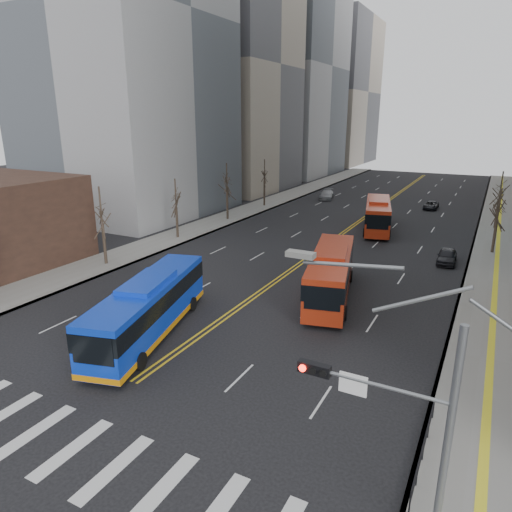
% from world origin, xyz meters
% --- Properties ---
extents(ground, '(220.00, 220.00, 0.00)m').
position_xyz_m(ground, '(0.00, 0.00, 0.00)').
color(ground, black).
extents(sidewalk_right, '(7.00, 130.00, 0.15)m').
position_xyz_m(sidewalk_right, '(17.50, 45.00, 0.07)').
color(sidewalk_right, gray).
rests_on(sidewalk_right, ground).
extents(sidewalk_left, '(5.00, 130.00, 0.15)m').
position_xyz_m(sidewalk_left, '(-16.50, 45.00, 0.07)').
color(sidewalk_left, gray).
rests_on(sidewalk_left, ground).
extents(crosswalk, '(26.70, 4.00, 0.01)m').
position_xyz_m(crosswalk, '(0.00, 0.00, 0.01)').
color(crosswalk, silver).
rests_on(crosswalk, ground).
extents(centerline, '(0.55, 100.00, 0.01)m').
position_xyz_m(centerline, '(0.00, 55.00, 0.01)').
color(centerline, gold).
rests_on(centerline, ground).
extents(office_towers, '(83.00, 134.00, 58.00)m').
position_xyz_m(office_towers, '(0.12, 68.51, 23.92)').
color(office_towers, '#98989B').
rests_on(office_towers, ground).
extents(signal_mast, '(5.37, 0.37, 9.39)m').
position_xyz_m(signal_mast, '(13.77, 2.00, 4.86)').
color(signal_mast, gray).
rests_on(signal_mast, ground).
extents(pedestrian_railing, '(0.06, 6.06, 1.02)m').
position_xyz_m(pedestrian_railing, '(14.30, 6.00, 0.82)').
color(pedestrian_railing, black).
rests_on(pedestrian_railing, sidewalk_right).
extents(street_trees, '(35.20, 47.20, 7.60)m').
position_xyz_m(street_trees, '(-7.18, 34.55, 4.87)').
color(street_trees, '#32261F').
rests_on(street_trees, ground).
extents(blue_bus, '(5.99, 13.07, 3.71)m').
position_xyz_m(blue_bus, '(-2.87, 9.80, 1.95)').
color(blue_bus, '#0D34C5').
rests_on(blue_bus, ground).
extents(red_bus_near, '(5.56, 12.37, 3.80)m').
position_xyz_m(red_bus_near, '(5.23, 21.09, 2.11)').
color(red_bus_near, '#AE2C12').
rests_on(red_bus_near, ground).
extents(red_bus_far, '(5.51, 12.38, 3.80)m').
position_xyz_m(red_bus_far, '(3.15, 44.66, 2.11)').
color(red_bus_far, '#AE2C12').
rests_on(red_bus_far, ground).
extents(car_white, '(2.11, 4.36, 1.38)m').
position_xyz_m(car_white, '(-7.91, 15.79, 0.69)').
color(car_white, white).
rests_on(car_white, ground).
extents(car_dark_mid, '(1.79, 4.17, 1.40)m').
position_xyz_m(car_dark_mid, '(12.24, 34.42, 0.70)').
color(car_dark_mid, black).
rests_on(car_dark_mid, ground).
extents(car_silver, '(3.24, 5.52, 1.50)m').
position_xyz_m(car_silver, '(-9.68, 62.85, 0.75)').
color(car_silver, '#97979C').
rests_on(car_silver, ground).
extents(car_dark_far, '(1.94, 4.14, 1.15)m').
position_xyz_m(car_dark_far, '(7.21, 61.64, 0.57)').
color(car_dark_far, black).
rests_on(car_dark_far, ground).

